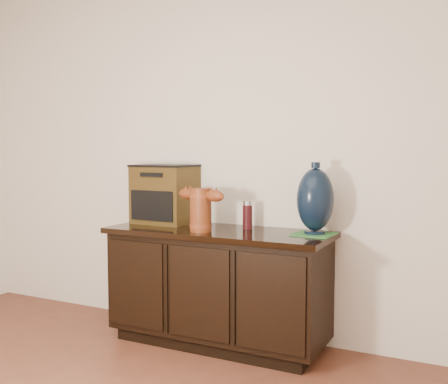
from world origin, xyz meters
The scene contains 6 objects.
sideboard centered at (0.00, 2.23, 0.39)m, with size 1.46×0.56×0.75m.
terracotta_vessel centered at (-0.06, 2.11, 0.91)m, with size 0.39×0.17×0.27m.
tv_radio centered at (-0.48, 2.34, 0.96)m, with size 0.42×0.34×0.41m.
green_mat centered at (0.61, 2.30, 0.76)m, with size 0.23×0.23×0.01m, color #337233.
lamp_base centered at (0.62, 2.30, 0.97)m, with size 0.23×0.23×0.43m.
spray_can centered at (0.16, 2.34, 0.84)m, with size 0.06×0.06×0.18m.
Camera 1 is at (1.53, -0.75, 1.26)m, focal length 42.00 mm.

